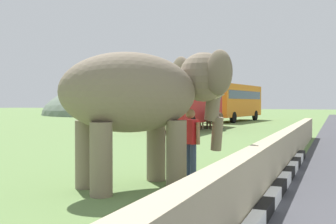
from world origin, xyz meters
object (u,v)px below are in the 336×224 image
bus_red (189,99)px  bus_orange (234,100)px  person_handler (190,139)px  cow_near (217,117)px  elephant (146,95)px  cow_mid (196,117)px  cow_far (214,116)px

bus_red → bus_orange: size_ratio=0.87×
person_handler → cow_near: (16.64, 3.94, -0.06)m
person_handler → bus_orange: bearing=11.4°
bus_orange → cow_near: bus_orange is taller
elephant → bus_orange: (31.11, 5.43, 0.12)m
cow_mid → cow_far: same height
person_handler → cow_mid: (16.99, 5.51, -0.06)m
elephant → cow_far: elephant is taller
person_handler → cow_far: 18.39m
bus_orange → cow_mid: bearing=-177.8°
cow_mid → cow_far: size_ratio=0.96×
bus_orange → cow_mid: size_ratio=6.16×
elephant → person_handler: size_ratio=2.37×
elephant → person_handler: bearing=-24.5°
elephant → cow_far: bearing=11.8°
cow_near → bus_orange: bearing=8.8°
bus_red → cow_mid: (-0.44, -0.71, -1.21)m
cow_near → person_handler: bearing=-166.7°
elephant → bus_orange: 31.58m
bus_orange → cow_near: size_ratio=5.34×
bus_red → cow_mid: 1.47m
elephant → cow_near: elephant is taller
bus_orange → cow_far: bearing=-173.1°
bus_red → bus_orange: (12.43, -0.22, 0.00)m
bus_orange → cow_far: 12.18m
elephant → cow_near: bearing=10.7°
bus_red → cow_far: 2.10m
cow_near → cow_mid: same height
bus_red → cow_far: bus_red is taller
cow_near → cow_far: 1.32m
cow_mid → cow_far: (0.83, -0.97, 0.00)m
bus_red → cow_far: bearing=-76.8°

